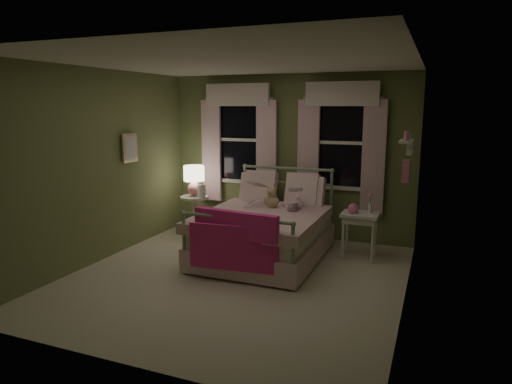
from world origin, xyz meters
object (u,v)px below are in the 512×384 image
at_px(bed, 265,231).
at_px(child_right, 294,189).
at_px(child_left, 258,186).
at_px(table_lamp, 194,178).
at_px(teddy_bear, 272,199).
at_px(nightstand_left, 195,210).
at_px(nightstand_right, 360,220).

distance_m(bed, child_right, 0.74).
xyz_separation_m(child_left, table_lamp, (-1.20, 0.23, 0.02)).
xyz_separation_m(child_left, child_right, (0.56, 0.00, -0.01)).
relative_size(teddy_bear, nightstand_left, 0.49).
bearing_deg(child_left, nightstand_left, -1.24).
bearing_deg(nightstand_right, nightstand_left, 175.89).
bearing_deg(table_lamp, teddy_bear, -14.51).
bearing_deg(bed, nightstand_left, 156.44).
xyz_separation_m(bed, table_lamp, (-1.48, 0.65, 0.57)).
bearing_deg(teddy_bear, nightstand_right, 8.72).
relative_size(bed, nightstand_right, 3.18).
xyz_separation_m(bed, child_right, (0.28, 0.42, 0.55)).
distance_m(bed, teddy_bear, 0.49).
height_order(bed, nightstand_right, bed).
relative_size(bed, nightstand_left, 3.13).
bearing_deg(table_lamp, nightstand_left, 90.00).
bearing_deg(nightstand_right, child_right, -178.17).
height_order(bed, child_left, child_left).
height_order(nightstand_left, nightstand_right, same).
relative_size(teddy_bear, table_lamp, 0.64).
bearing_deg(teddy_bear, child_left, 150.50).
height_order(child_left, nightstand_left, child_left).
bearing_deg(nightstand_left, child_left, -10.61).
bearing_deg(table_lamp, nightstand_right, -4.11).
bearing_deg(nightstand_right, bed, -159.83).
xyz_separation_m(child_right, nightstand_right, (0.95, 0.03, -0.38)).
height_order(teddy_bear, nightstand_right, teddy_bear).
bearing_deg(nightstand_left, nightstand_right, -4.11).
bearing_deg(nightstand_left, child_right, -7.28).
relative_size(bed, child_left, 2.76).
height_order(teddy_bear, nightstand_left, teddy_bear).
bearing_deg(child_right, child_left, -9.01).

